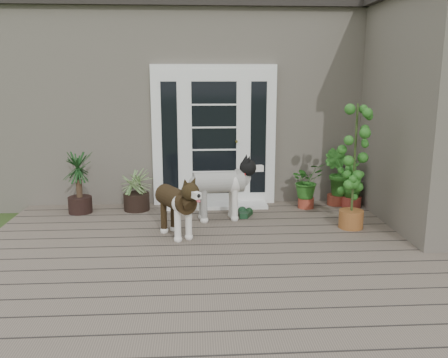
{
  "coord_description": "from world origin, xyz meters",
  "views": [
    {
      "loc": [
        -0.5,
        -4.63,
        2.11
      ],
      "look_at": [
        -0.1,
        1.75,
        0.7
      ],
      "focal_mm": 37.81,
      "sensor_mm": 36.0,
      "label": 1
    }
  ],
  "objects": [
    {
      "name": "white_dog",
      "position": [
        -0.18,
        1.72,
        0.51
      ],
      "size": [
        0.99,
        0.54,
        0.78
      ],
      "primitive_type": null,
      "rotation": [
        0.0,
        0.0,
        -1.41
      ],
      "color": "silver",
      "rests_on": "deck"
    },
    {
      "name": "deck",
      "position": [
        0.0,
        0.4,
        0.06
      ],
      "size": [
        6.2,
        4.6,
        0.12
      ],
      "primitive_type": "cube",
      "color": "#6B5B4C",
      "rests_on": "ground"
    },
    {
      "name": "clog_right",
      "position": [
        0.24,
        1.87,
        0.16
      ],
      "size": [
        0.24,
        0.31,
        0.08
      ],
      "primitive_type": null,
      "rotation": [
        0.0,
        0.0,
        -0.43
      ],
      "color": "black",
      "rests_on": "deck"
    },
    {
      "name": "clog_left",
      "position": [
        0.18,
        1.86,
        0.17
      ],
      "size": [
        0.16,
        0.33,
        0.1
      ],
      "primitive_type": null,
      "rotation": [
        0.0,
        0.0,
        -0.02
      ],
      "color": "#15361E",
      "rests_on": "deck"
    },
    {
      "name": "brindle_dog",
      "position": [
        -0.75,
        1.06,
        0.47
      ],
      "size": [
        0.74,
        0.92,
        0.71
      ],
      "primitive_type": null,
      "rotation": [
        0.0,
        0.0,
        3.66
      ],
      "color": "#352513",
      "rests_on": "deck"
    },
    {
      "name": "sapling",
      "position": [
        1.56,
        1.26,
        0.97
      ],
      "size": [
        0.58,
        0.58,
        1.7
      ],
      "primitive_type": null,
      "rotation": [
        0.0,
        0.0,
        0.17
      ],
      "color": "#245C1A",
      "rests_on": "deck"
    },
    {
      "name": "herb_c",
      "position": [
        1.9,
        2.27,
        0.41
      ],
      "size": [
        0.41,
        0.41,
        0.58
      ],
      "primitive_type": "imported",
      "rotation": [
        0.0,
        0.0,
        4.61
      ],
      "color": "#1A4F16",
      "rests_on": "deck"
    },
    {
      "name": "herb_a",
      "position": [
        1.19,
        2.25,
        0.43
      ],
      "size": [
        0.64,
        0.64,
        0.63
      ],
      "primitive_type": "imported",
      "rotation": [
        0.0,
        0.0,
        0.38
      ],
      "color": "#1B6020",
      "rests_on": "deck"
    },
    {
      "name": "herb_b",
      "position": [
        1.7,
        2.4,
        0.45
      ],
      "size": [
        0.62,
        0.62,
        0.65
      ],
      "primitive_type": "imported",
      "rotation": [
        0.0,
        0.0,
        2.43
      ],
      "color": "#19581F",
      "rests_on": "deck"
    },
    {
      "name": "roof_main",
      "position": [
        0.0,
        4.65,
        3.2
      ],
      "size": [
        7.6,
        4.2,
        0.2
      ],
      "primitive_type": "cube",
      "color": "#2D2826",
      "rests_on": "house_main"
    },
    {
      "name": "door_step",
      "position": [
        -0.2,
        2.4,
        0.14
      ],
      "size": [
        1.6,
        0.4,
        0.05
      ],
      "primitive_type": "cube",
      "color": "white",
      "rests_on": "deck"
    },
    {
      "name": "door_unit",
      "position": [
        -0.2,
        2.6,
        1.19
      ],
      "size": [
        1.9,
        0.14,
        2.15
      ],
      "primitive_type": "cube",
      "color": "white",
      "rests_on": "deck"
    },
    {
      "name": "spider_plant",
      "position": [
        -1.38,
        2.29,
        0.46
      ],
      "size": [
        0.68,
        0.68,
        0.68
      ],
      "primitive_type": null,
      "rotation": [
        0.0,
        0.0,
        -0.06
      ],
      "color": "#93B36E",
      "rests_on": "deck"
    },
    {
      "name": "house_main",
      "position": [
        0.0,
        4.65,
        1.55
      ],
      "size": [
        7.4,
        4.0,
        3.1
      ],
      "primitive_type": "cube",
      "color": "#665E54",
      "rests_on": "ground"
    },
    {
      "name": "yucca",
      "position": [
        -2.2,
        2.2,
        0.59
      ],
      "size": [
        0.8,
        0.8,
        0.94
      ],
      "primitive_type": null,
      "rotation": [
        0.0,
        0.0,
        0.26
      ],
      "color": "black",
      "rests_on": "deck"
    }
  ]
}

